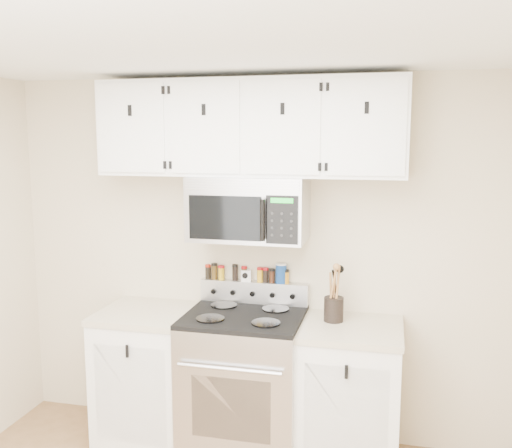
# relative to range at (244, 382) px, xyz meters

# --- Properties ---
(back_wall) EXTENTS (3.50, 0.01, 2.50)m
(back_wall) POSITION_rel_range_xyz_m (0.00, 0.32, 0.76)
(back_wall) COLOR #C6B794
(back_wall) RESTS_ON floor
(ceiling) EXTENTS (3.50, 3.50, 0.01)m
(ceiling) POSITION_rel_range_xyz_m (0.00, -1.43, 2.01)
(ceiling) COLOR white
(ceiling) RESTS_ON back_wall
(range) EXTENTS (0.76, 0.65, 1.10)m
(range) POSITION_rel_range_xyz_m (0.00, 0.00, 0.00)
(range) COLOR #B7B7BA
(range) RESTS_ON floor
(base_cabinet_left) EXTENTS (0.64, 0.62, 0.92)m
(base_cabinet_left) POSITION_rel_range_xyz_m (-0.69, 0.02, -0.03)
(base_cabinet_left) COLOR white
(base_cabinet_left) RESTS_ON floor
(base_cabinet_right) EXTENTS (0.64, 0.62, 0.92)m
(base_cabinet_right) POSITION_rel_range_xyz_m (0.69, 0.02, -0.03)
(base_cabinet_right) COLOR white
(base_cabinet_right) RESTS_ON floor
(microwave) EXTENTS (0.76, 0.44, 0.42)m
(microwave) POSITION_rel_range_xyz_m (0.00, 0.13, 1.14)
(microwave) COLOR #9E9EA3
(microwave) RESTS_ON back_wall
(upper_cabinets) EXTENTS (2.00, 0.35, 0.62)m
(upper_cabinets) POSITION_rel_range_xyz_m (-0.00, 0.15, 1.66)
(upper_cabinets) COLOR white
(upper_cabinets) RESTS_ON back_wall
(utensil_crock) EXTENTS (0.13, 0.13, 0.37)m
(utensil_crock) POSITION_rel_range_xyz_m (0.57, 0.09, 0.53)
(utensil_crock) COLOR black
(utensil_crock) RESTS_ON base_cabinet_right
(kitchen_timer) EXTENTS (0.08, 0.07, 0.08)m
(kitchen_timer) POSITION_rel_range_xyz_m (-0.06, 0.28, 0.65)
(kitchen_timer) COLOR white
(kitchen_timer) RESTS_ON range
(salt_canister) EXTENTS (0.08, 0.08, 0.14)m
(salt_canister) POSITION_rel_range_xyz_m (0.19, 0.28, 0.68)
(salt_canister) COLOR navy
(salt_canister) RESTS_ON range
(spice_jar_0) EXTENTS (0.04, 0.04, 0.10)m
(spice_jar_0) POSITION_rel_range_xyz_m (-0.34, 0.28, 0.66)
(spice_jar_0) COLOR black
(spice_jar_0) RESTS_ON range
(spice_jar_1) EXTENTS (0.04, 0.04, 0.11)m
(spice_jar_1) POSITION_rel_range_xyz_m (-0.29, 0.28, 0.67)
(spice_jar_1) COLOR #473111
(spice_jar_1) RESTS_ON range
(spice_jar_2) EXTENTS (0.04, 0.04, 0.10)m
(spice_jar_2) POSITION_rel_range_xyz_m (-0.24, 0.28, 0.66)
(spice_jar_2) COLOR gold
(spice_jar_2) RESTS_ON range
(spice_jar_3) EXTENTS (0.04, 0.04, 0.11)m
(spice_jar_3) POSITION_rel_range_xyz_m (-0.14, 0.28, 0.67)
(spice_jar_3) COLOR black
(spice_jar_3) RESTS_ON range
(spice_jar_4) EXTENTS (0.04, 0.04, 0.10)m
(spice_jar_4) POSITION_rel_range_xyz_m (-0.07, 0.28, 0.67)
(spice_jar_4) COLOR #3F290F
(spice_jar_4) RESTS_ON range
(spice_jar_5) EXTENTS (0.04, 0.04, 0.10)m
(spice_jar_5) POSITION_rel_range_xyz_m (0.04, 0.28, 0.66)
(spice_jar_5) COLOR gold
(spice_jar_5) RESTS_ON range
(spice_jar_6) EXTENTS (0.04, 0.04, 0.10)m
(spice_jar_6) POSITION_rel_range_xyz_m (0.08, 0.28, 0.66)
(spice_jar_6) COLOR black
(spice_jar_6) RESTS_ON range
(spice_jar_7) EXTENTS (0.04, 0.04, 0.10)m
(spice_jar_7) POSITION_rel_range_xyz_m (0.13, 0.28, 0.66)
(spice_jar_7) COLOR #3A1C0E
(spice_jar_7) RESTS_ON range
(spice_jar_8) EXTENTS (0.04, 0.04, 0.10)m
(spice_jar_8) POSITION_rel_range_xyz_m (0.23, 0.28, 0.66)
(spice_jar_8) COLOR #C07D16
(spice_jar_8) RESTS_ON range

